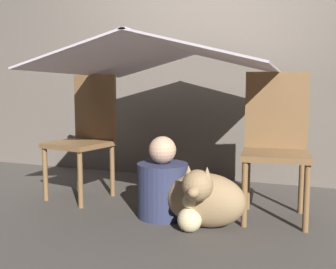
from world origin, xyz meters
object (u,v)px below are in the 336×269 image
object	(u,v)px
chair_left	(86,132)
person_front	(163,185)
dog	(204,198)
chair_right	(276,140)

from	to	relation	value
chair_left	person_front	xyz separation A→B (m)	(0.73, -0.26, -0.30)
chair_left	dog	bearing A→B (deg)	-8.86
chair_left	person_front	distance (m)	0.82
chair_right	dog	bearing A→B (deg)	-139.84
chair_left	dog	xyz separation A→B (m)	(1.03, -0.37, -0.32)
person_front	dog	distance (m)	0.33
chair_right	chair_left	bearing A→B (deg)	175.39
person_front	chair_right	bearing A→B (deg)	20.52
chair_left	chair_right	distance (m)	1.41
chair_left	dog	world-z (taller)	chair_left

